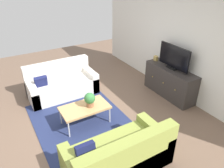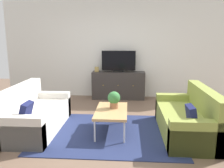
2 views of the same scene
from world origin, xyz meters
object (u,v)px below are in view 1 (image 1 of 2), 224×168
(tv_console, at_px, (170,82))
(flat_screen_tv, at_px, (174,58))
(mantel_clock, at_px, (156,58))
(couch_right_side, at_px, (120,158))
(couch_left_side, at_px, (61,84))
(potted_plant, at_px, (90,99))
(coffee_table, at_px, (85,108))

(tv_console, distance_m, flat_screen_tv, 0.67)
(mantel_clock, bearing_deg, couch_right_side, -50.18)
(couch_right_side, distance_m, flat_screen_tv, 2.86)
(couch_right_side, bearing_deg, tv_console, 120.04)
(couch_left_side, distance_m, mantel_clock, 2.59)
(flat_screen_tv, bearing_deg, potted_plant, -89.70)
(coffee_table, bearing_deg, flat_screen_tv, 89.38)
(couch_left_side, xyz_separation_m, potted_plant, (1.51, 0.12, 0.32))
(coffee_table, relative_size, mantel_clock, 7.64)
(couch_left_side, relative_size, couch_right_side, 1.00)
(coffee_table, distance_m, tv_console, 2.36)
(coffee_table, height_order, potted_plant, potted_plant)
(couch_right_side, height_order, flat_screen_tv, flat_screen_tv)
(couch_right_side, relative_size, coffee_table, 1.73)
(couch_left_side, relative_size, coffee_table, 1.73)
(potted_plant, bearing_deg, couch_left_side, -175.30)
(couch_right_side, xyz_separation_m, potted_plant, (-1.36, 0.12, 0.32))
(couch_left_side, relative_size, flat_screen_tv, 1.84)
(potted_plant, height_order, mantel_clock, mantel_clock)
(potted_plant, xyz_separation_m, flat_screen_tv, (-0.01, 2.27, 0.45))
(mantel_clock, bearing_deg, couch_left_side, -110.62)
(potted_plant, bearing_deg, flat_screen_tv, 90.30)
(tv_console, bearing_deg, mantel_clock, 180.00)
(flat_screen_tv, bearing_deg, couch_left_side, -122.07)
(couch_left_side, bearing_deg, mantel_clock, 69.38)
(couch_right_side, relative_size, mantel_clock, 13.19)
(tv_console, distance_m, mantel_clock, 0.75)
(mantel_clock, bearing_deg, coffee_table, -76.17)
(couch_left_side, relative_size, tv_console, 1.18)
(coffee_table, bearing_deg, couch_right_side, -0.67)
(coffee_table, xyz_separation_m, potted_plant, (0.04, 0.11, 0.20))
(couch_left_side, distance_m, couch_right_side, 2.87)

